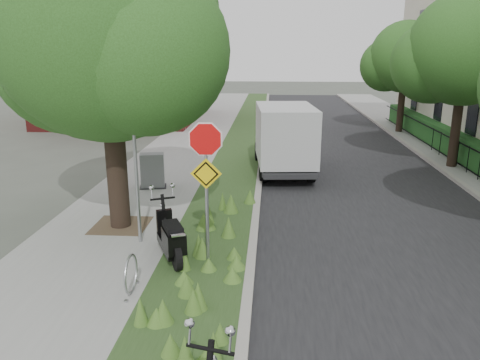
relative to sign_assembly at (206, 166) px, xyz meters
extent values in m
plane|color=#4C5147|center=(1.40, -0.58, -2.33)|extent=(120.00, 120.00, 0.00)
cube|color=gray|center=(-2.85, 9.42, -2.27)|extent=(3.50, 60.00, 0.12)
cube|color=#2B441D|center=(-0.10, 9.42, -2.27)|extent=(2.00, 60.00, 0.12)
cube|color=#9E9991|center=(0.90, 9.42, -2.26)|extent=(0.20, 60.00, 0.13)
cube|color=black|center=(4.40, 9.42, -2.32)|extent=(7.00, 60.00, 0.01)
cube|color=#9E9991|center=(7.90, 9.42, -2.26)|extent=(0.20, 60.00, 0.13)
cylinder|color=black|center=(-2.60, 2.22, 0.03)|extent=(0.52, 0.52, 4.48)
sphere|color=#284E1A|center=(-2.60, 2.22, 2.75)|extent=(5.40, 5.40, 5.40)
sphere|color=#284E1A|center=(-3.81, 3.03, 2.08)|extent=(4.05, 4.05, 4.05)
sphere|color=#284E1A|center=(-1.52, 1.54, 2.21)|extent=(3.78, 3.78, 3.78)
cube|color=#473828|center=(-2.60, 2.22, -2.20)|extent=(1.40, 1.40, 0.01)
cylinder|color=#A5A8AD|center=(-1.80, 1.22, -0.21)|extent=(0.08, 0.08, 4.00)
torus|color=#A5A8AD|center=(-1.30, -1.18, -1.83)|extent=(0.05, 0.77, 0.77)
cube|color=#A5A8AD|center=(-1.30, -1.54, -2.19)|extent=(0.06, 0.06, 0.04)
cube|color=#A5A8AD|center=(-1.30, -0.82, -2.19)|extent=(0.06, 0.06, 0.04)
cylinder|color=#A5A8AD|center=(0.00, 0.02, -0.71)|extent=(0.07, 0.07, 3.00)
cylinder|color=red|center=(0.00, -0.01, 0.54)|extent=(0.86, 0.03, 0.86)
cylinder|color=white|center=(0.00, 0.00, 0.54)|extent=(0.94, 0.02, 0.94)
cube|color=yellow|center=(0.00, -0.01, -0.16)|extent=(0.64, 0.03, 0.64)
cube|color=black|center=(8.60, 9.42, -1.26)|extent=(0.04, 24.00, 0.04)
cube|color=black|center=(8.60, 9.42, -2.06)|extent=(0.04, 24.00, 0.04)
cylinder|color=black|center=(8.60, 9.42, -1.71)|extent=(0.03, 0.03, 1.00)
cube|color=#1F4C1B|center=(9.30, 9.42, -1.66)|extent=(1.00, 24.00, 1.10)
cube|color=maroon|center=(-8.10, 21.42, 1.67)|extent=(9.00, 10.00, 8.00)
cylinder|color=black|center=(8.40, 9.42, -0.19)|extent=(0.36, 0.36, 4.03)
sphere|color=#284E1A|center=(8.40, 9.42, 2.26)|extent=(4.20, 4.20, 4.20)
sphere|color=#284E1A|center=(7.46, 10.05, 1.73)|extent=(3.15, 3.15, 3.15)
cylinder|color=black|center=(8.40, 17.42, -0.39)|extent=(0.36, 0.36, 3.64)
sphere|color=#284E1A|center=(8.40, 17.42, 1.82)|extent=(3.80, 3.80, 3.80)
sphere|color=#284E1A|center=(7.54, 17.99, 1.35)|extent=(2.85, 2.85, 2.85)
sphere|color=#284E1A|center=(9.16, 16.94, 1.44)|extent=(2.66, 2.66, 2.66)
cylinder|color=black|center=(-1.18, 1.03, -1.92)|extent=(0.35, 0.57, 0.57)
cylinder|color=black|center=(-0.62, -0.20, -1.92)|extent=(0.35, 0.57, 0.57)
cube|color=black|center=(-0.88, 0.37, -1.90)|extent=(0.86, 1.30, 0.20)
cube|color=black|center=(-0.72, 0.02, -1.64)|extent=(0.65, 0.81, 0.44)
cube|color=black|center=(-0.74, 0.07, -1.36)|extent=(0.57, 0.73, 0.13)
cube|color=#262628|center=(1.76, 8.43, -1.86)|extent=(2.21, 4.93, 0.16)
cube|color=#B7BABC|center=(1.60, 10.28, -1.09)|extent=(1.96, 1.42, 1.45)
cube|color=silver|center=(1.80, 7.93, -0.73)|extent=(2.27, 3.60, 1.99)
cube|color=#262628|center=(-2.62, 5.74, -2.19)|extent=(0.95, 0.73, 0.04)
cube|color=slate|center=(-2.62, 5.74, -1.63)|extent=(0.84, 0.62, 1.14)
camera|label=1|loc=(1.29, -9.01, 2.27)|focal=35.00mm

